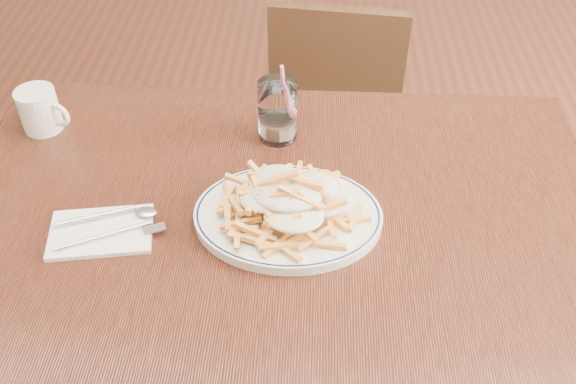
# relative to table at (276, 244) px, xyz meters

# --- Properties ---
(table) EXTENTS (1.20, 0.80, 0.75)m
(table) POSITION_rel_table_xyz_m (0.00, 0.00, 0.00)
(table) COLOR black
(table) RESTS_ON ground
(chair_far) EXTENTS (0.41, 0.41, 0.80)m
(chair_far) POSITION_rel_table_xyz_m (0.13, 0.79, -0.22)
(chair_far) COLOR black
(chair_far) RESTS_ON ground
(fries_plate) EXTENTS (0.37, 0.34, 0.02)m
(fries_plate) POSITION_rel_table_xyz_m (0.02, -0.01, 0.09)
(fries_plate) COLOR silver
(fries_plate) RESTS_ON table
(loaded_fries) EXTENTS (0.25, 0.21, 0.07)m
(loaded_fries) POSITION_rel_table_xyz_m (0.02, -0.01, 0.14)
(loaded_fries) COLOR #E69D46
(loaded_fries) RESTS_ON fries_plate
(napkin) EXTENTS (0.19, 0.14, 0.01)m
(napkin) POSITION_rel_table_xyz_m (-0.30, -0.06, 0.08)
(napkin) COLOR white
(napkin) RESTS_ON table
(cutlery) EXTENTS (0.20, 0.15, 0.01)m
(cutlery) POSITION_rel_table_xyz_m (-0.30, -0.05, 0.09)
(cutlery) COLOR silver
(cutlery) RESTS_ON napkin
(water_glass) EXTENTS (0.08, 0.08, 0.17)m
(water_glass) POSITION_rel_table_xyz_m (-0.01, 0.23, 0.13)
(water_glass) COLOR white
(water_glass) RESTS_ON table
(coffee_mug) EXTENTS (0.11, 0.08, 0.09)m
(coffee_mug) POSITION_rel_table_xyz_m (-0.50, 0.24, 0.12)
(coffee_mug) COLOR silver
(coffee_mug) RESTS_ON table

